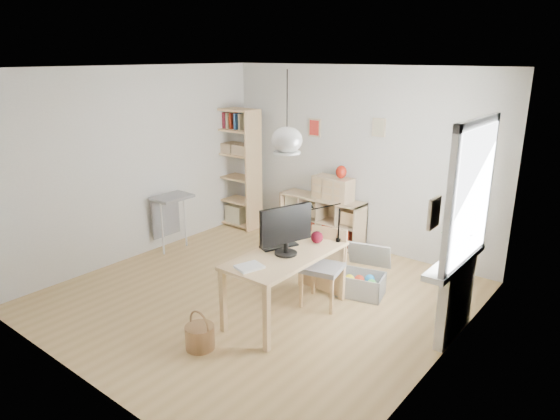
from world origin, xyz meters
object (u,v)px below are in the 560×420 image
Objects in this scene: cube_shelf at (322,222)px; monitor at (286,228)px; drawer_chest at (333,188)px; storage_chest at (363,279)px; desk at (286,261)px; chair at (324,262)px; tall_bookshelf at (236,163)px.

cube_shelf is 2.29× the size of monitor.
drawer_chest is at bearing 129.14° from monitor.
monitor reaches higher than drawer_chest.
monitor is at bearing -125.37° from storage_chest.
drawer_chest reaches higher than cube_shelf.
storage_chest is at bearing 67.63° from desk.
monitor is (-0.15, -0.55, 0.55)m from chair.
monitor reaches higher than storage_chest.
desk reaches higher than cube_shelf.
monitor is (1.03, -2.26, 0.76)m from cube_shelf.
tall_bookshelf is at bearing 139.70° from chair.
desk is 0.75× the size of tall_bookshelf.
monitor is (-0.40, -1.03, 0.87)m from storage_chest.
desk is 3.27m from tall_bookshelf.
tall_bookshelf is at bearing -169.81° from cube_shelf.
storage_chest is (0.26, 0.48, -0.32)m from chair.
storage_chest is 1.18× the size of drawer_chest.
tall_bookshelf is 2.75× the size of storage_chest.
tall_bookshelf is at bearing 142.99° from desk.
desk is 0.57m from chair.
storage_chest is at bearing 87.43° from monitor.
monitor is (2.60, -1.98, -0.03)m from tall_bookshelf.
drawer_chest is at bearing 7.70° from tall_bookshelf.
desk is 0.40m from monitor.
cube_shelf is 0.70× the size of tall_bookshelf.
chair is 1.47× the size of monitor.
chair is 1.97m from drawer_chest.
chair is at bearing -131.82° from storage_chest.
chair reaches higher than cube_shelf.
cube_shelf is 1.92× the size of storage_chest.
cube_shelf is at bearing 133.38° from monitor.
tall_bookshelf is 3.27m from storage_chest.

